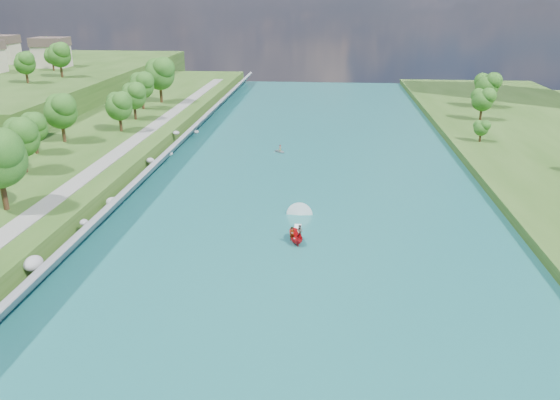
# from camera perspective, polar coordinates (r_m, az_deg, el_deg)

# --- Properties ---
(ground) EXTENTS (260.00, 260.00, 0.00)m
(ground) POSITION_cam_1_polar(r_m,az_deg,el_deg) (62.09, 1.88, -6.73)
(ground) COLOR #2D5119
(ground) RESTS_ON ground
(river_water) EXTENTS (55.00, 240.00, 0.10)m
(river_water) POSITION_cam_1_polar(r_m,az_deg,el_deg) (80.37, 2.70, -0.19)
(river_water) COLOR #196162
(river_water) RESTS_ON ground
(ridge_west) EXTENTS (60.00, 120.00, 9.00)m
(ridge_west) POSITION_cam_1_polar(r_m,az_deg,el_deg) (174.37, -24.76, 10.76)
(ridge_west) COLOR #2D5119
(ridge_west) RESTS_ON ground
(riprap_bank) EXTENTS (4.55, 236.00, 4.29)m
(riprap_bank) POSITION_cam_1_polar(r_m,az_deg,el_deg) (83.59, -15.32, 1.19)
(riprap_bank) COLOR slate
(riprap_bank) RESTS_ON ground
(riverside_path) EXTENTS (3.00, 200.00, 0.10)m
(riverside_path) POSITION_cam_1_polar(r_m,az_deg,el_deg) (86.69, -19.27, 2.66)
(riverside_path) COLOR gray
(riverside_path) RESTS_ON berm_west
(ridge_houses) EXTENTS (29.50, 29.50, 8.40)m
(ridge_houses) POSITION_cam_1_polar(r_m,az_deg,el_deg) (180.78, -26.17, 13.68)
(ridge_houses) COLOR beige
(ridge_houses) RESTS_ON ridge_west
(trees_east) EXTENTS (15.64, 135.80, 10.52)m
(trees_east) POSITION_cam_1_polar(r_m,az_deg,el_deg) (105.64, 26.37, 5.96)
(trees_east) COLOR #144D15
(trees_east) RESTS_ON berm_east
(trees_ridge) EXTENTS (22.55, 41.65, 10.23)m
(trees_ridge) POSITION_cam_1_polar(r_m,az_deg,el_deg) (162.86, -23.14, 13.72)
(trees_ridge) COLOR #144D15
(trees_ridge) RESTS_ON ridge_west
(motorboat) EXTENTS (3.60, 18.76, 2.12)m
(motorboat) POSITION_cam_1_polar(r_m,az_deg,el_deg) (68.77, 1.75, -3.26)
(motorboat) COLOR red
(motorboat) RESTS_ON river_water
(raft) EXTENTS (3.00, 2.98, 1.49)m
(raft) POSITION_cam_1_polar(r_m,az_deg,el_deg) (105.99, 0.00, 5.18)
(raft) COLOR #9C9DA4
(raft) RESTS_ON river_water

